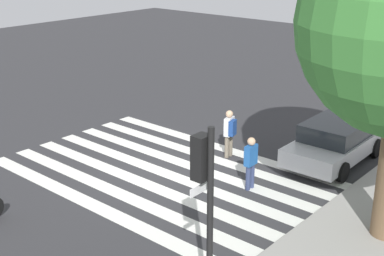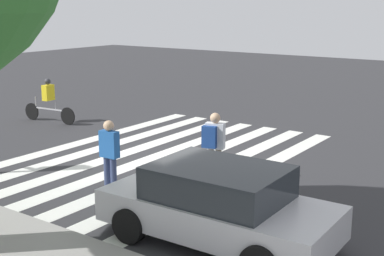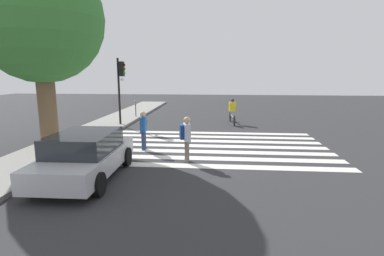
{
  "view_description": "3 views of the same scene",
  "coord_description": "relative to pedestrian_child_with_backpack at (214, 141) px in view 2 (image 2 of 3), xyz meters",
  "views": [
    {
      "loc": [
        11.08,
        10.75,
        6.99
      ],
      "look_at": [
        -0.58,
        0.68,
        1.5
      ],
      "focal_mm": 50.0,
      "sensor_mm": 36.0,
      "label": 1
    },
    {
      "loc": [
        -9.01,
        11.08,
        4.12
      ],
      "look_at": [
        -0.99,
        -0.29,
        0.89
      ],
      "focal_mm": 50.0,
      "sensor_mm": 36.0,
      "label": 2
    },
    {
      "loc": [
        -12.71,
        -0.31,
        3.19
      ],
      "look_at": [
        -0.13,
        0.76,
        0.82
      ],
      "focal_mm": 28.0,
      "sensor_mm": 36.0,
      "label": 3
    }
  ],
  "objects": [
    {
      "name": "pedestrian_child_with_backpack",
      "position": [
        0.0,
        0.0,
        0.0
      ],
      "size": [
        0.49,
        0.45,
        1.64
      ],
      "rotation": [
        0.0,
        0.0,
        3.4
      ],
      "color": "#6B6051",
      "rests_on": "ground_plane"
    },
    {
      "name": "car_parked_silver_sedan",
      "position": [
        -1.94,
        2.86,
        -0.24
      ],
      "size": [
        4.18,
        2.04,
        1.4
      ],
      "rotation": [
        0.0,
        0.0,
        0.02
      ],
      "color": "#B7B7BC",
      "rests_on": "ground_plane"
    },
    {
      "name": "crosswalk_stripes",
      "position": [
        2.38,
        -0.79,
        -0.96
      ],
      "size": [
        6.21,
        10.0,
        0.01
      ],
      "color": "silver",
      "rests_on": "ground_plane"
    },
    {
      "name": "pedestrian_adult_blue_shirt",
      "position": [
        1.54,
        1.92,
        -0.05
      ],
      "size": [
        0.46,
        0.24,
        1.61
      ],
      "rotation": [
        0.0,
        0.0,
        3.19
      ],
      "color": "navy",
      "rests_on": "ground_plane"
    },
    {
      "name": "cyclist_far_lane",
      "position": [
        8.29,
        -2.03,
        -0.1
      ],
      "size": [
        2.33,
        0.42,
        1.58
      ],
      "rotation": [
        0.0,
        0.0,
        0.1
      ],
      "color": "black",
      "rests_on": "ground_plane"
    },
    {
      "name": "ground_plane",
      "position": [
        2.38,
        -0.79,
        -0.96
      ],
      "size": [
        60.0,
        60.0,
        0.0
      ],
      "primitive_type": "plane",
      "color": "#2D2D30"
    }
  ]
}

